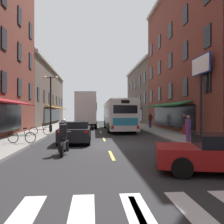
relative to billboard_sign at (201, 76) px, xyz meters
name	(u,v)px	position (x,y,z in m)	size (l,w,h in m)	color
ground_plane	(107,146)	(-7.05, -2.38, -4.70)	(34.80, 80.00, 0.10)	#28282B
lane_centre_dashes	(107,145)	(-7.05, -2.63, -4.65)	(0.14, 73.90, 0.01)	#DBCC4C
crosswalk_near	(142,219)	(-7.05, -12.38, -4.65)	(7.10, 2.80, 0.01)	silver
sidewalk_left	(6,145)	(-12.95, -2.38, -4.58)	(3.00, 80.00, 0.14)	gray
sidewalk_right	(201,143)	(-1.15, -2.38, -4.58)	(3.00, 80.00, 0.14)	gray
billboard_sign	(201,76)	(0.00, 0.00, 0.00)	(0.40, 2.80, 5.97)	black
transit_bus	(118,115)	(-5.08, 9.13, -2.95)	(2.70, 11.95, 3.23)	silver
box_truck	(87,111)	(-8.53, 12.82, -2.47)	(2.64, 7.27, 4.29)	black
sedan_mid	(75,132)	(-9.01, -1.19, -3.93)	(2.00, 4.32, 1.39)	black
sedan_far	(87,120)	(-8.75, 23.34, -3.94)	(1.98, 4.39, 1.38)	#515154
motorcycle_rider	(63,139)	(-9.27, -5.41, -3.94)	(0.62, 2.07, 1.66)	black
bicycle_near	(22,137)	(-12.08, -2.23, -4.15)	(1.70, 0.48, 0.91)	black
bicycle_mid	(41,130)	(-12.06, 2.86, -4.15)	(1.70, 0.48, 0.91)	black
pedestrian_near	(150,120)	(-0.90, 11.40, -3.58)	(0.42, 0.53, 1.75)	navy
pedestrian_mid	(188,128)	(-1.99, -2.46, -3.67)	(0.36, 0.36, 1.64)	#66387F
pedestrian_far	(184,124)	(-0.31, 2.31, -3.65)	(0.36, 0.36, 1.67)	maroon
street_lamp_twin	(51,101)	(-11.83, 6.23, -1.59)	(1.42, 0.32, 5.27)	black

